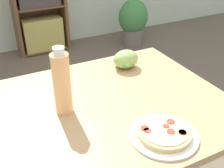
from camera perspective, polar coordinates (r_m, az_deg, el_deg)
dining_table at (r=1.29m, az=-3.45°, el=-8.44°), size 1.22×0.89×0.75m
pizza_on_plate at (r=1.10m, az=10.50°, el=-9.85°), size 0.26×0.26×0.04m
grape_bunch at (r=1.55m, az=2.80°, el=5.05°), size 0.14×0.12×0.10m
drink_bottle at (r=1.16m, az=-10.16°, el=0.20°), size 0.07×0.07×0.30m
potted_plant_floor at (r=3.75m, az=4.33°, el=12.65°), size 0.39×0.33×0.59m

